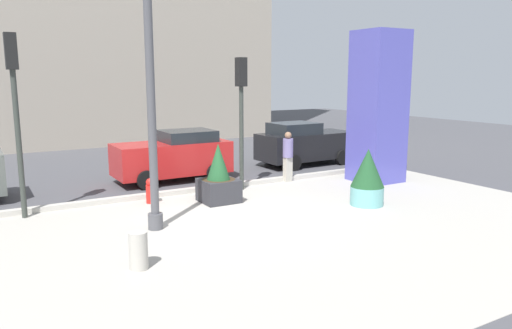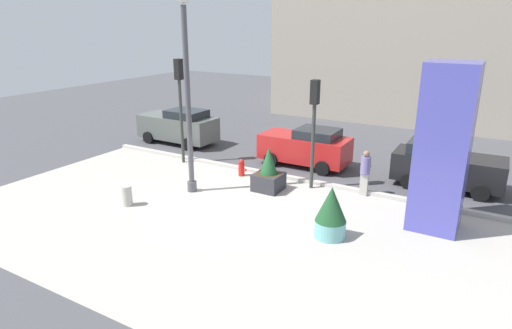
% 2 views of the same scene
% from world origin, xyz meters
% --- Properties ---
extents(ground_plane, '(60.00, 60.00, 0.00)m').
position_xyz_m(ground_plane, '(0.00, 4.00, 0.00)').
color(ground_plane, '#47474C').
extents(plaza_pavement, '(18.00, 10.00, 0.02)m').
position_xyz_m(plaza_pavement, '(0.00, -2.00, 0.00)').
color(plaza_pavement, '#ADA89E').
rests_on(plaza_pavement, ground_plane).
extents(curb_strip, '(18.00, 0.24, 0.16)m').
position_xyz_m(curb_strip, '(0.00, 3.12, 0.08)').
color(curb_strip, '#B7B2A8').
rests_on(curb_strip, ground_plane).
extents(lamp_post, '(0.44, 0.44, 7.15)m').
position_xyz_m(lamp_post, '(-2.08, 0.02, 3.49)').
color(lamp_post, '#4C4C51').
rests_on(lamp_post, ground_plane).
extents(art_pillar_blue, '(1.50, 1.50, 5.21)m').
position_xyz_m(art_pillar_blue, '(6.54, 1.50, 2.61)').
color(art_pillar_blue, '#4C4CAD').
rests_on(art_pillar_blue, ground_plane).
extents(potted_plant_by_pillar, '(1.04, 1.04, 1.75)m').
position_xyz_m(potted_plant_by_pillar, '(0.42, 1.63, 0.69)').
color(potted_plant_by_pillar, '#2D2D33').
rests_on(potted_plant_by_pillar, ground_plane).
extents(potted_plant_mid_plaza, '(0.95, 0.95, 1.64)m').
position_xyz_m(potted_plant_mid_plaza, '(3.94, -0.87, 0.82)').
color(potted_plant_mid_plaza, '#6BB2B2').
rests_on(potted_plant_mid_plaza, ground_plane).
extents(fire_hydrant, '(0.36, 0.26, 0.75)m').
position_xyz_m(fire_hydrant, '(-1.36, 2.50, 0.37)').
color(fire_hydrant, red).
rests_on(fire_hydrant, ground_plane).
extents(concrete_bollard, '(0.36, 0.36, 0.75)m').
position_xyz_m(concrete_bollard, '(-3.20, -2.25, 0.38)').
color(concrete_bollard, '#B2ADA3').
rests_on(concrete_bollard, ground_plane).
extents(traffic_light_far_side, '(0.28, 0.42, 4.25)m').
position_xyz_m(traffic_light_far_side, '(1.78, 2.69, 2.87)').
color(traffic_light_far_side, '#333833').
rests_on(traffic_light_far_side, ground_plane).
extents(traffic_light_corner, '(0.28, 0.42, 4.74)m').
position_xyz_m(traffic_light_corner, '(-4.71, 2.73, 3.17)').
color(traffic_light_corner, '#333833').
rests_on(traffic_light_corner, ground_plane).
extents(car_intersection, '(4.12, 2.02, 1.79)m').
position_xyz_m(car_intersection, '(6.28, 5.43, 0.89)').
color(car_intersection, black).
rests_on(car_intersection, ground_plane).
extents(car_far_lane, '(4.01, 1.98, 1.77)m').
position_xyz_m(car_far_lane, '(0.41, 5.17, 0.90)').
color(car_far_lane, red).
rests_on(car_far_lane, ground_plane).
extents(pedestrian_on_sidewalk, '(0.38, 0.38, 1.77)m').
position_xyz_m(pedestrian_on_sidewalk, '(3.80, 2.98, 0.99)').
color(pedestrian_on_sidewalk, '#B2AD9E').
rests_on(pedestrian_on_sidewalk, ground_plane).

